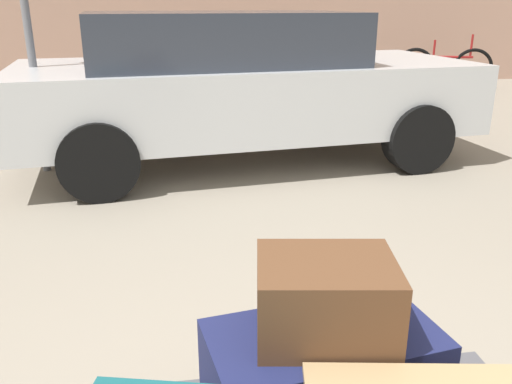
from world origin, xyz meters
The scene contains 6 objects.
duffel_bag_navy_stacked_top centered at (0.04, 0.19, 0.48)m, with size 0.65×0.35×0.28m, color #191E47.
duffel_bag_brown_topmost_pile centered at (0.04, 0.19, 0.73)m, with size 0.38×0.30×0.22m, color #51331E.
parked_car centered at (0.28, 4.13, 0.76)m, with size 4.48×2.32×1.42m.
bicycle_leaning centered at (4.58, 8.32, 0.37)m, with size 1.72×0.51×0.96m.
bollard_kerb_near centered at (2.05, 7.28, 0.29)m, with size 0.24×0.24×0.58m, color #72665B.
bollard_kerb_mid centered at (3.55, 7.28, 0.29)m, with size 0.24×0.24×0.58m, color #72665B.
Camera 1 is at (-0.34, -1.04, 1.50)m, focal length 37.37 mm.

